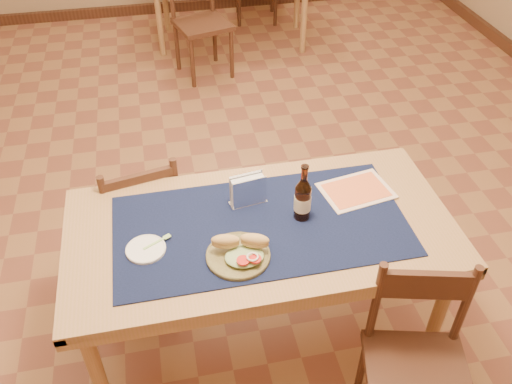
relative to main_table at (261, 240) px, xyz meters
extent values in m
cube|color=#92633F|center=(0.00, 0.80, -0.68)|extent=(6.00, 7.00, 0.02)
cylinder|color=#9F734B|center=(-0.72, -0.32, -0.31)|extent=(0.06, 0.06, 0.71)
cylinder|color=#9F734B|center=(0.72, -0.32, -0.31)|extent=(0.06, 0.06, 0.71)
cylinder|color=#9F734B|center=(-0.72, 0.32, -0.31)|extent=(0.06, 0.06, 0.71)
cylinder|color=#9F734B|center=(0.72, 0.32, -0.31)|extent=(0.06, 0.06, 0.71)
cube|color=#9F734B|center=(0.00, 0.00, 0.06)|extent=(1.60, 0.80, 0.04)
cube|color=#10173D|center=(0.00, 0.00, 0.09)|extent=(1.20, 0.60, 0.01)
cube|color=#432518|center=(0.00, 4.27, -0.62)|extent=(6.00, 0.06, 0.10)
cylinder|color=#9F734B|center=(-0.24, 3.23, -0.31)|extent=(0.06, 0.06, 0.71)
cylinder|color=#9F734B|center=(1.05, 3.02, -0.31)|extent=(0.06, 0.06, 0.71)
cylinder|color=#432518|center=(-0.39, 0.75, -0.46)|extent=(0.03, 0.03, 0.41)
cylinder|color=#432518|center=(-0.71, 0.69, -0.46)|extent=(0.03, 0.03, 0.41)
cylinder|color=#432518|center=(-0.32, 0.43, -0.46)|extent=(0.03, 0.03, 0.41)
cylinder|color=#432518|center=(-0.64, 0.37, -0.46)|extent=(0.03, 0.03, 0.41)
cube|color=#432518|center=(-0.51, 0.56, -0.26)|extent=(0.45, 0.45, 0.04)
cube|color=#432518|center=(-0.48, 0.39, 0.06)|extent=(0.33, 0.09, 0.13)
cylinder|color=#432518|center=(-0.32, 0.42, -0.05)|extent=(0.03, 0.03, 0.42)
cylinder|color=#432518|center=(-0.64, 0.36, -0.05)|extent=(0.03, 0.03, 0.42)
cylinder|color=#432518|center=(0.36, -0.40, -0.46)|extent=(0.03, 0.03, 0.42)
cylinder|color=#432518|center=(0.69, -0.48, -0.46)|extent=(0.03, 0.03, 0.42)
cube|color=#432518|center=(0.49, -0.60, -0.25)|extent=(0.48, 0.48, 0.04)
cube|color=#432518|center=(0.53, -0.43, 0.08)|extent=(0.33, 0.11, 0.13)
cylinder|color=#432518|center=(0.37, -0.39, -0.03)|extent=(0.03, 0.03, 0.43)
cylinder|color=#432518|center=(0.69, -0.47, -0.03)|extent=(0.03, 0.03, 0.43)
cylinder|color=#432518|center=(-0.03, 2.57, -0.44)|extent=(0.04, 0.04, 0.45)
cylinder|color=#432518|center=(0.32, 2.67, -0.44)|extent=(0.04, 0.04, 0.45)
cylinder|color=#432518|center=(-0.12, 2.92, -0.44)|extent=(0.04, 0.04, 0.45)
cylinder|color=#432518|center=(0.22, 3.01, -0.44)|extent=(0.04, 0.04, 0.45)
cube|color=#432518|center=(0.10, 2.79, -0.22)|extent=(0.52, 0.52, 0.04)
cylinder|color=#432518|center=(0.95, 3.68, -0.44)|extent=(0.04, 0.04, 0.46)
cylinder|color=#432518|center=(0.58, 3.74, -0.44)|extent=(0.04, 0.04, 0.46)
cylinder|color=olive|center=(-0.12, -0.16, 0.10)|extent=(0.25, 0.25, 0.01)
torus|color=olive|center=(-0.12, -0.16, 0.10)|extent=(0.25, 0.25, 0.01)
ellipsoid|color=#9DBB80|center=(-0.10, -0.19, 0.12)|extent=(0.15, 0.12, 0.03)
ellipsoid|color=tan|center=(-0.17, -0.13, 0.15)|extent=(0.11, 0.07, 0.06)
ellipsoid|color=tan|center=(-0.06, -0.15, 0.15)|extent=(0.12, 0.08, 0.06)
cylinder|color=red|center=(-0.12, -0.22, 0.13)|extent=(0.05, 0.05, 0.01)
cylinder|color=red|center=(-0.07, -0.22, 0.13)|extent=(0.05, 0.05, 0.01)
torus|color=silver|center=(-0.08, -0.22, 0.14)|extent=(0.05, 0.05, 0.01)
cylinder|color=white|center=(-0.47, -0.05, 0.09)|extent=(0.16, 0.16, 0.01)
torus|color=white|center=(-0.47, -0.05, 0.10)|extent=(0.16, 0.16, 0.01)
cube|color=#9FD675|center=(-0.44, -0.03, 0.10)|extent=(0.09, 0.05, 0.00)
cube|color=#9FD675|center=(-0.38, 0.00, 0.10)|extent=(0.03, 0.03, 0.00)
cylinder|color=#4D220D|center=(0.18, 0.02, 0.17)|extent=(0.07, 0.07, 0.15)
cone|color=#4D220D|center=(0.18, 0.02, 0.26)|extent=(0.07, 0.07, 0.04)
cylinder|color=#4D220D|center=(0.18, 0.02, 0.31)|extent=(0.03, 0.03, 0.06)
cylinder|color=#4D220D|center=(0.18, 0.02, 0.35)|extent=(0.03, 0.03, 0.01)
cylinder|color=beige|center=(0.18, 0.02, 0.17)|extent=(0.07, 0.07, 0.07)
cube|color=white|center=(-0.03, 0.15, 0.09)|extent=(0.17, 0.08, 0.00)
cube|color=white|center=(-0.02, 0.12, 0.16)|extent=(0.15, 0.03, 0.14)
cube|color=white|center=(-0.03, 0.17, 0.16)|extent=(0.15, 0.03, 0.14)
cube|color=silver|center=(-0.03, 0.15, 0.16)|extent=(0.15, 0.06, 0.12)
cube|color=#467FE0|center=(-0.02, 0.13, 0.17)|extent=(0.10, 0.02, 0.05)
cube|color=beige|center=(0.46, 0.13, 0.09)|extent=(0.33, 0.27, 0.00)
cube|color=orange|center=(0.46, 0.13, 0.09)|extent=(0.29, 0.22, 0.00)
camera|label=1|loc=(-0.35, -1.58, 1.63)|focal=38.00mm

